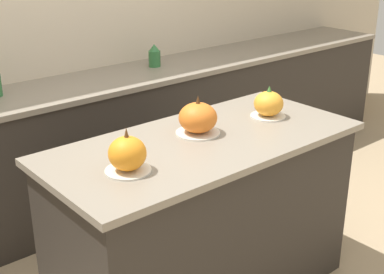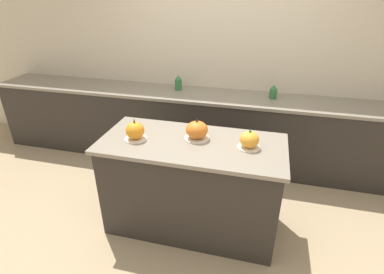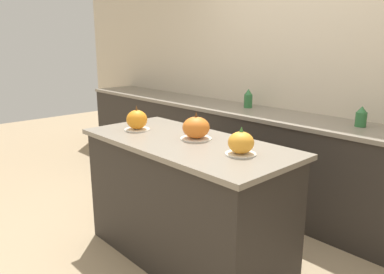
% 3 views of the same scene
% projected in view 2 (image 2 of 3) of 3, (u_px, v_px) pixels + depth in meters
% --- Properties ---
extents(ground_plane, '(12.00, 12.00, 0.00)m').
position_uv_depth(ground_plane, '(192.00, 223.00, 3.00)').
color(ground_plane, tan).
extents(wall_back, '(8.00, 0.06, 2.50)m').
position_uv_depth(wall_back, '(223.00, 63.00, 3.79)').
color(wall_back, beige).
rests_on(wall_back, ground_plane).
extents(kitchen_island, '(1.61, 0.74, 0.92)m').
position_uv_depth(kitchen_island, '(192.00, 185.00, 2.79)').
color(kitchen_island, '#2D2823').
rests_on(kitchen_island, ground_plane).
extents(back_counter, '(6.00, 0.60, 0.93)m').
position_uv_depth(back_counter, '(216.00, 130.00, 3.86)').
color(back_counter, '#2D2823').
rests_on(back_counter, ground_plane).
extents(pumpkin_cake_left, '(0.20, 0.20, 0.20)m').
position_uv_depth(pumpkin_cake_left, '(135.00, 131.00, 2.60)').
color(pumpkin_cake_left, silver).
rests_on(pumpkin_cake_left, kitchen_island).
extents(pumpkin_cake_center, '(0.22, 0.22, 0.20)m').
position_uv_depth(pumpkin_cake_center, '(197.00, 130.00, 2.61)').
color(pumpkin_cake_center, silver).
rests_on(pumpkin_cake_center, kitchen_island).
extents(pumpkin_cake_right, '(0.19, 0.19, 0.18)m').
position_uv_depth(pumpkin_cake_right, '(249.00, 140.00, 2.46)').
color(pumpkin_cake_right, silver).
rests_on(pumpkin_cake_right, kitchen_island).
extents(bottle_tall, '(0.09, 0.09, 0.19)m').
position_uv_depth(bottle_tall, '(178.00, 83.00, 3.80)').
color(bottle_tall, '#2D6B38').
rests_on(bottle_tall, back_counter).
extents(bottle_short, '(0.09, 0.09, 0.17)m').
position_uv_depth(bottle_short, '(273.00, 92.00, 3.52)').
color(bottle_short, '#2D6B38').
rests_on(bottle_short, back_counter).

